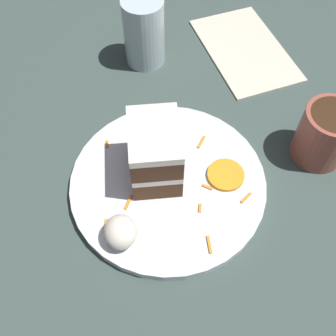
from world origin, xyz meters
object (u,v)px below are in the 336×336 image
Objects in this scene: plate at (168,183)px; coffee_mug at (325,133)px; cream_dollop at (120,232)px; menu_card at (245,50)px; orange_garnish at (226,175)px; cake_slice at (155,153)px; drinking_glass at (144,36)px.

coffee_mug reaches higher than plate.
cream_dollop is 0.52× the size of coffee_mug.
plate is 1.27× the size of menu_card.
cream_dollop reaches higher than plate.
plate is 5.26× the size of orange_garnish.
cream_dollop is 0.19m from orange_garnish.
cake_slice is 2.02× the size of cream_dollop.
menu_card is (0.01, 0.20, -0.05)m from drinking_glass.
drinking_glass reaches higher than menu_card.
cake_slice is at bearing -103.67° from orange_garnish.
drinking_glass reaches higher than plate.
orange_garnish is (0.03, 0.11, -0.05)m from cake_slice.
orange_garnish is at bearing 86.13° from plate.
cake_slice reaches higher than menu_card.
cream_dollop is at bearing -71.83° from coffee_mug.
cream_dollop is 0.88× the size of orange_garnish.
orange_garnish is 0.32m from menu_card.
drinking_glass reaches higher than orange_garnish.
menu_card is at bearing 145.00° from plate.
plate is at bearing -0.24° from drinking_glass.
drinking_glass is at bearing -90.26° from cake_slice.
plate is at bearing 136.51° from cream_dollop.
orange_garnish is 0.45× the size of drinking_glass.
menu_card is at bearing -125.69° from cake_slice.
coffee_mug is at bearing 100.90° from orange_garnish.
cake_slice reaches higher than cream_dollop.
cake_slice is at bearing 148.56° from cream_dollop.
coffee_mug is at bearing 95.72° from plate.
cake_slice is 1.79× the size of orange_garnish.
menu_card is (-0.27, 0.22, -0.07)m from cake_slice.
coffee_mug reaches higher than cream_dollop.
orange_garnish reaches higher than plate.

